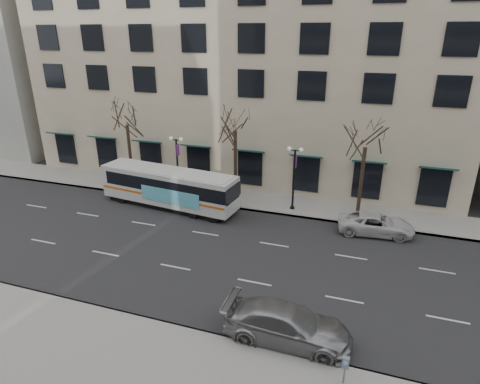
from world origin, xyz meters
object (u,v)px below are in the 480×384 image
at_px(tree_far_right, 367,135).
at_px(tree_far_left, 126,114).
at_px(white_pickup, 376,224).
at_px(pay_station, 345,365).
at_px(lamp_post_left, 177,163).
at_px(silver_car, 287,325).
at_px(tree_far_mid, 235,119).
at_px(lamp_post_right, 294,176).
at_px(city_bus, 169,187).

bearing_deg(tree_far_right, tree_far_left, 180.00).
distance_m(white_pickup, pay_station, 14.27).
height_order(tree_far_left, pay_station, tree_far_left).
xyz_separation_m(tree_far_right, lamp_post_left, (-14.99, -0.60, -3.48)).
bearing_deg(tree_far_right, silver_car, -98.64).
height_order(tree_far_mid, lamp_post_left, tree_far_mid).
bearing_deg(white_pickup, lamp_post_left, 77.72).
distance_m(tree_far_right, lamp_post_right, 6.11).
bearing_deg(lamp_post_right, lamp_post_left, 180.00).
bearing_deg(pay_station, lamp_post_right, 109.82).
relative_size(silver_car, white_pickup, 1.13).
bearing_deg(white_pickup, tree_far_left, 77.76).
height_order(tree_far_right, silver_car, tree_far_right).
height_order(city_bus, pay_station, city_bus).
distance_m(tree_far_right, pay_station, 17.67).
xyz_separation_m(lamp_post_left, lamp_post_right, (10.00, 0.00, 0.00)).
distance_m(tree_far_left, tree_far_right, 20.00).
bearing_deg(pay_station, tree_far_right, 92.82).
relative_size(tree_far_left, white_pickup, 1.61).
xyz_separation_m(tree_far_right, city_bus, (-14.56, -3.01, -4.71)).
bearing_deg(pay_station, lamp_post_left, 134.87).
bearing_deg(tree_far_right, white_pickup, -62.43).
xyz_separation_m(tree_far_left, pay_station, (20.44, -16.83, -5.62)).
bearing_deg(white_pickup, tree_far_mid, 71.80).
bearing_deg(white_pickup, silver_car, 158.36).
xyz_separation_m(lamp_post_right, city_bus, (-9.57, -2.41, -1.23)).
bearing_deg(city_bus, tree_far_mid, 40.20).
distance_m(tree_far_right, lamp_post_left, 15.40).
bearing_deg(city_bus, tree_far_right, 18.44).
height_order(tree_far_right, white_pickup, tree_far_right).
height_order(tree_far_right, lamp_post_right, tree_far_right).
xyz_separation_m(tree_far_right, pay_station, (0.44, -16.83, -5.34)).
distance_m(silver_car, pay_station, 3.29).
height_order(tree_far_left, silver_car, tree_far_left).
relative_size(city_bus, silver_car, 2.01).
xyz_separation_m(silver_car, white_pickup, (3.64, 12.40, -0.13)).
distance_m(tree_far_mid, silver_car, 17.92).
relative_size(silver_car, pay_station, 4.57).
height_order(tree_far_mid, white_pickup, tree_far_mid).
xyz_separation_m(tree_far_mid, lamp_post_right, (5.01, -0.60, -3.96)).
distance_m(tree_far_mid, lamp_post_left, 6.40).
height_order(lamp_post_left, pay_station, lamp_post_left).
bearing_deg(tree_far_mid, tree_far_left, -180.00).
distance_m(tree_far_left, lamp_post_right, 15.48).
distance_m(city_bus, silver_car, 17.18).
relative_size(lamp_post_right, white_pickup, 1.01).
height_order(tree_far_left, lamp_post_left, tree_far_left).
bearing_deg(tree_far_mid, white_pickup, -12.89).
xyz_separation_m(lamp_post_right, silver_car, (2.71, -14.40, -2.09)).
xyz_separation_m(tree_far_mid, pay_station, (10.44, -16.83, -5.83)).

